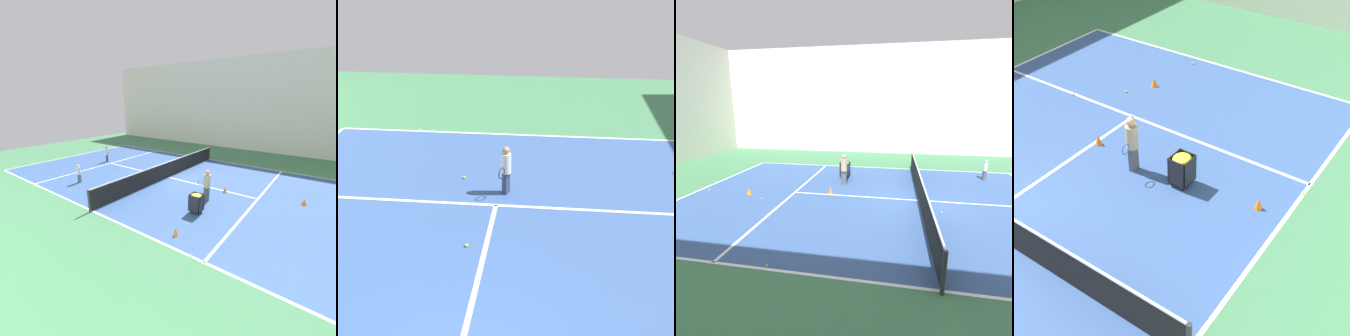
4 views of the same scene
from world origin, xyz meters
TOP-DOWN VIEW (x-y plane):
  - line_baseline_near at (0.00, -10.36)m, footprint 11.61×0.10m
  - line_service_near at (0.00, -5.70)m, footprint 11.61×0.10m
  - player_near_baseline at (-0.17, -6.33)m, footprint 0.33×0.60m
  - tennis_ball_3 at (3.15, -10.38)m, footprint 0.07×0.07m
  - tennis_ball_4 at (0.39, -3.94)m, footprint 0.07×0.07m
  - tennis_ball_5 at (1.01, -7.03)m, footprint 0.07×0.07m

SIDE VIEW (x-z plane):
  - line_baseline_near at x=0.00m, z-range 0.00..0.01m
  - line_service_near at x=0.00m, z-range 0.00..0.01m
  - tennis_ball_3 at x=3.15m, z-range 0.00..0.07m
  - tennis_ball_4 at x=0.39m, z-range 0.00..0.07m
  - tennis_ball_5 at x=1.01m, z-range 0.00..0.07m
  - player_near_baseline at x=-0.17m, z-range 0.09..1.35m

